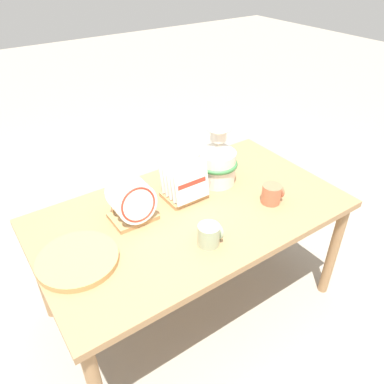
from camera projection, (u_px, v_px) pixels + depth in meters
The scene contains 8 objects.
ground_plane at pixel (192, 301), 2.23m from camera, with size 14.00×14.00×0.00m, color gray.
display_table at pixel (192, 221), 1.89m from camera, with size 1.52×0.87×0.68m.
ceramic_vase at pixel (217, 160), 1.99m from camera, with size 0.22×0.22×0.33m.
dish_rack_round_plates at pixel (133, 205), 1.74m from camera, with size 0.21×0.18×0.22m.
dish_rack_square_plates at pixel (184, 184), 1.90m from camera, with size 0.21×0.18×0.22m.
wicker_charger_stack at pixel (78, 260), 1.55m from camera, with size 0.34×0.34×0.03m.
mug_sage_glaze at pixel (210, 235), 1.62m from camera, with size 0.11×0.10×0.10m.
mug_terracotta_glaze at pixel (272, 194), 1.88m from camera, with size 0.11×0.10×0.10m.
Camera 1 is at (-0.84, -1.21, 1.80)m, focal length 35.00 mm.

